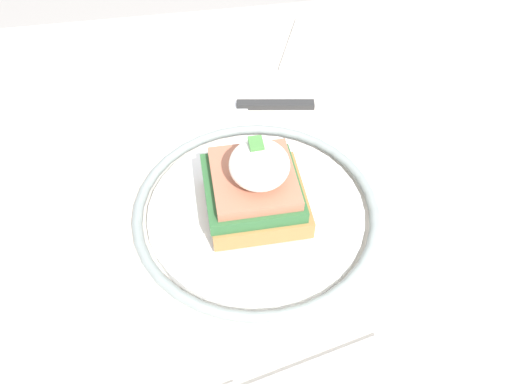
% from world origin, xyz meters
% --- Properties ---
extents(dining_table, '(0.82, 0.82, 0.76)m').
position_xyz_m(dining_table, '(0.00, 0.00, 0.63)').
color(dining_table, beige).
rests_on(dining_table, ground_plane).
extents(plate, '(0.24, 0.24, 0.02)m').
position_xyz_m(plate, '(0.02, 0.05, 0.77)').
color(plate, white).
rests_on(plate, dining_table).
extents(sandwich, '(0.09, 0.09, 0.08)m').
position_xyz_m(sandwich, '(0.02, 0.05, 0.80)').
color(sandwich, '#9E703D').
rests_on(sandwich, plate).
extents(fork, '(0.05, 0.16, 0.00)m').
position_xyz_m(fork, '(-0.15, 0.06, 0.76)').
color(fork, silver).
rests_on(fork, dining_table).
extents(knife, '(0.05, 0.20, 0.01)m').
position_xyz_m(knife, '(0.18, 0.03, 0.76)').
color(knife, '#2D2D2D').
rests_on(knife, dining_table).
extents(napkin, '(0.16, 0.15, 0.01)m').
position_xyz_m(napkin, '(0.28, -0.10, 0.76)').
color(napkin, white).
rests_on(napkin, dining_table).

